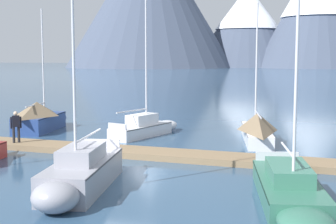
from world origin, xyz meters
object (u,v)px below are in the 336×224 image
at_px(sailboat_nearest_berth, 41,117).
at_px(sailboat_outer_slip, 291,190).
at_px(sailboat_mid_dock_starboard, 80,174).
at_px(sailboat_far_berth, 256,127).
at_px(sailboat_mid_dock_port, 146,127).
at_px(person_on_dock, 16,125).

xyz_separation_m(sailboat_nearest_berth, sailboat_outer_slip, (17.14, -11.63, -0.42)).
bearing_deg(sailboat_mid_dock_starboard, sailboat_far_berth, 70.54).
bearing_deg(sailboat_nearest_berth, sailboat_outer_slip, -34.15).
bearing_deg(sailboat_mid_dock_starboard, sailboat_nearest_berth, 128.14).
bearing_deg(sailboat_mid_dock_starboard, sailboat_mid_dock_port, 100.26).
relative_size(sailboat_mid_dock_starboard, sailboat_outer_slip, 1.04).
distance_m(sailboat_mid_dock_starboard, sailboat_outer_slip, 7.45).
height_order(sailboat_mid_dock_port, sailboat_outer_slip, sailboat_mid_dock_port).
xyz_separation_m(sailboat_nearest_berth, sailboat_mid_dock_port, (7.44, 0.26, -0.37)).
xyz_separation_m(sailboat_far_berth, person_on_dock, (-11.89, -6.37, 0.45)).
bearing_deg(sailboat_far_berth, sailboat_mid_dock_port, -178.67).
xyz_separation_m(sailboat_mid_dock_port, sailboat_far_berth, (6.81, 0.16, 0.28)).
distance_m(sailboat_outer_slip, person_on_dock, 15.85).
height_order(sailboat_mid_dock_starboard, sailboat_far_berth, sailboat_mid_dock_starboard).
bearing_deg(sailboat_outer_slip, sailboat_mid_dock_starboard, -174.13).
distance_m(sailboat_nearest_berth, sailboat_mid_dock_starboard, 15.75).
xyz_separation_m(sailboat_mid_dock_port, person_on_dock, (-5.08, -6.22, 0.72)).
relative_size(sailboat_nearest_berth, sailboat_outer_slip, 1.03).
bearing_deg(person_on_dock, sailboat_outer_slip, -20.98).
distance_m(sailboat_mid_dock_port, sailboat_outer_slip, 15.34).
distance_m(sailboat_nearest_berth, sailboat_far_berth, 14.26).
height_order(sailboat_outer_slip, person_on_dock, sailboat_outer_slip).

